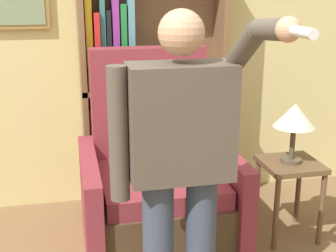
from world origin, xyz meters
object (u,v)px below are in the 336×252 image
at_px(side_table, 290,177).
at_px(person_standing, 181,159).
at_px(bookcase, 135,100).
at_px(armchair, 157,189).
at_px(table_lamp, 295,118).

bearing_deg(side_table, person_standing, -141.95).
relative_size(bookcase, armchair, 1.46).
height_order(person_standing, side_table, person_standing).
bearing_deg(side_table, table_lamp, -135.00).
distance_m(bookcase, person_standing, 1.50).
height_order(bookcase, person_standing, bookcase).
bearing_deg(table_lamp, bookcase, 141.68).
relative_size(bookcase, table_lamp, 4.65).
xyz_separation_m(bookcase, person_standing, (-0.01, -1.50, 0.07)).
relative_size(bookcase, person_standing, 1.18).
xyz_separation_m(side_table, table_lamp, (-0.00, -0.00, 0.42)).
height_order(bookcase, armchair, bookcase).
xyz_separation_m(bookcase, side_table, (0.94, -0.75, -0.42)).
distance_m(armchair, side_table, 0.91).
bearing_deg(person_standing, armchair, 86.41).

